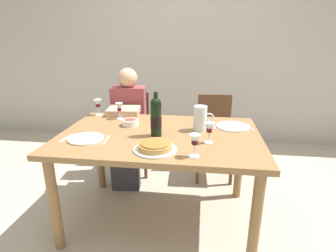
% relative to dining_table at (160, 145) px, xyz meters
% --- Properties ---
extents(ground_plane, '(8.00, 8.00, 0.00)m').
position_rel_dining_table_xyz_m(ground_plane, '(0.00, 0.00, -0.67)').
color(ground_plane, '#B2A893').
extents(back_wall, '(8.00, 0.10, 2.80)m').
position_rel_dining_table_xyz_m(back_wall, '(0.00, 1.97, 0.73)').
color(back_wall, '#B2ADA3').
rests_on(back_wall, ground).
extents(dining_table, '(1.50, 1.00, 0.76)m').
position_rel_dining_table_xyz_m(dining_table, '(0.00, 0.00, 0.00)').
color(dining_table, olive).
rests_on(dining_table, ground).
extents(wine_bottle, '(0.08, 0.08, 0.33)m').
position_rel_dining_table_xyz_m(wine_bottle, '(-0.02, -0.05, 0.24)').
color(wine_bottle, black).
rests_on(wine_bottle, dining_table).
extents(water_pitcher, '(0.16, 0.10, 0.19)m').
position_rel_dining_table_xyz_m(water_pitcher, '(0.30, 0.11, 0.18)').
color(water_pitcher, silver).
rests_on(water_pitcher, dining_table).
extents(baked_tart, '(0.28, 0.28, 0.06)m').
position_rel_dining_table_xyz_m(baked_tart, '(0.02, -0.31, 0.12)').
color(baked_tart, silver).
rests_on(baked_tart, dining_table).
extents(salad_bowl, '(0.13, 0.13, 0.06)m').
position_rel_dining_table_xyz_m(salad_bowl, '(-0.27, 0.16, 0.12)').
color(salad_bowl, white).
rests_on(salad_bowl, dining_table).
extents(wine_glass_left_diner, '(0.07, 0.07, 0.15)m').
position_rel_dining_table_xyz_m(wine_glass_left_diner, '(-0.65, 0.42, 0.20)').
color(wine_glass_left_diner, silver).
rests_on(wine_glass_left_diner, dining_table).
extents(wine_glass_right_diner, '(0.07, 0.07, 0.14)m').
position_rel_dining_table_xyz_m(wine_glass_right_diner, '(0.27, -0.38, 0.20)').
color(wine_glass_right_diner, silver).
rests_on(wine_glass_right_diner, dining_table).
extents(wine_glass_centre, '(0.07, 0.07, 0.15)m').
position_rel_dining_table_xyz_m(wine_glass_centre, '(-0.41, 0.33, 0.19)').
color(wine_glass_centre, silver).
rests_on(wine_glass_centre, dining_table).
extents(wine_glass_spare, '(0.07, 0.07, 0.15)m').
position_rel_dining_table_xyz_m(wine_glass_spare, '(0.36, -0.14, 0.20)').
color(wine_glass_spare, silver).
rests_on(wine_glass_spare, dining_table).
extents(dinner_plate_left_setting, '(0.25, 0.25, 0.01)m').
position_rel_dining_table_xyz_m(dinner_plate_left_setting, '(-0.50, -0.19, 0.10)').
color(dinner_plate_left_setting, silver).
rests_on(dinner_plate_left_setting, dining_table).
extents(dinner_plate_right_setting, '(0.26, 0.26, 0.01)m').
position_rel_dining_table_xyz_m(dinner_plate_right_setting, '(0.56, 0.23, 0.10)').
color(dinner_plate_right_setting, white).
rests_on(dinner_plate_right_setting, dining_table).
extents(fork_left_setting, '(0.03, 0.16, 0.00)m').
position_rel_dining_table_xyz_m(fork_left_setting, '(-0.65, -0.19, 0.09)').
color(fork_left_setting, silver).
rests_on(fork_left_setting, dining_table).
extents(knife_left_setting, '(0.03, 0.18, 0.00)m').
position_rel_dining_table_xyz_m(knife_left_setting, '(-0.35, -0.19, 0.09)').
color(knife_left_setting, silver).
rests_on(knife_left_setting, dining_table).
extents(knife_right_setting, '(0.03, 0.18, 0.00)m').
position_rel_dining_table_xyz_m(knife_right_setting, '(0.70, 0.23, 0.09)').
color(knife_right_setting, silver).
rests_on(knife_right_setting, dining_table).
extents(spoon_right_setting, '(0.03, 0.16, 0.00)m').
position_rel_dining_table_xyz_m(spoon_right_setting, '(0.41, 0.23, 0.09)').
color(spoon_right_setting, silver).
rests_on(spoon_right_setting, dining_table).
extents(chair_left, '(0.44, 0.44, 0.87)m').
position_rel_dining_table_xyz_m(chair_left, '(-0.46, 0.88, -0.17)').
color(chair_left, brown).
rests_on(chair_left, ground).
extents(diner_left, '(0.37, 0.53, 1.16)m').
position_rel_dining_table_xyz_m(diner_left, '(-0.44, 0.64, -0.05)').
color(diner_left, '#8E3D42').
rests_on(diner_left, ground).
extents(chair_right, '(0.42, 0.42, 0.87)m').
position_rel_dining_table_xyz_m(chair_right, '(0.45, 0.87, -0.17)').
color(chair_right, brown).
rests_on(chair_right, ground).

